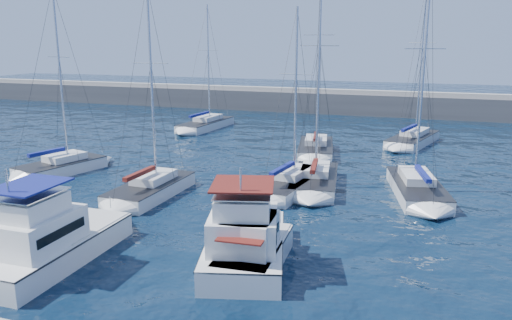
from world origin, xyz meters
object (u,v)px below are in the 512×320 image
(sailboat_mid_d, at_px, (315,180))
(sailboat_back_b, at_px, (316,148))
(sailboat_mid_c, at_px, (290,184))
(sailboat_back_a, at_px, (206,124))
(motor_yacht_stbd_outer, at_px, (253,250))
(sailboat_back_c, at_px, (413,139))
(sailboat_mid_b, at_px, (151,189))
(sailboat_mid_e, at_px, (417,188))
(motor_yacht_stbd_inner, at_px, (245,241))
(motor_yacht_port_inner, at_px, (49,243))
(sailboat_mid_a, at_px, (61,166))

(sailboat_mid_d, xyz_separation_m, sailboat_back_b, (-2.27, 10.92, 0.02))
(sailboat_mid_c, distance_m, sailboat_back_a, 27.24)
(motor_yacht_stbd_outer, distance_m, sailboat_back_c, 33.44)
(sailboat_mid_b, height_order, sailboat_back_c, sailboat_back_c)
(sailboat_back_a, relative_size, sailboat_back_b, 0.84)
(sailboat_back_a, bearing_deg, sailboat_mid_e, -32.47)
(sailboat_mid_d, relative_size, sailboat_back_b, 0.92)
(motor_yacht_stbd_outer, bearing_deg, motor_yacht_stbd_inner, 138.35)
(sailboat_mid_d, xyz_separation_m, sailboat_back_a, (-17.98, 20.29, -0.03))
(motor_yacht_port_inner, distance_m, sailboat_mid_e, 24.05)
(sailboat_mid_c, bearing_deg, motor_yacht_stbd_inner, -76.72)
(sailboat_mid_c, bearing_deg, sailboat_back_b, 101.92)
(sailboat_mid_e, xyz_separation_m, sailboat_back_c, (-0.83, 18.13, 0.00))
(motor_yacht_stbd_inner, xyz_separation_m, sailboat_mid_e, (7.68, 14.24, -0.60))
(sailboat_back_a, bearing_deg, motor_yacht_port_inner, -71.15)
(sailboat_mid_b, xyz_separation_m, sailboat_mid_c, (8.83, 4.42, -0.02))
(motor_yacht_port_inner, bearing_deg, motor_yacht_stbd_inner, 19.17)
(motor_yacht_port_inner, bearing_deg, sailboat_mid_e, 45.99)
(sailboat_mid_b, xyz_separation_m, sailboat_mid_d, (10.36, 5.85, 0.02))
(sailboat_back_a, bearing_deg, sailboat_mid_d, -42.59)
(sailboat_mid_d, height_order, sailboat_back_b, sailboat_back_b)
(motor_yacht_stbd_inner, height_order, sailboat_mid_c, sailboat_mid_c)
(sailboat_mid_c, height_order, sailboat_mid_d, sailboat_mid_d)
(sailboat_mid_b, distance_m, sailboat_back_a, 27.23)
(sailboat_back_c, bearing_deg, sailboat_back_b, -122.86)
(sailboat_back_a, bearing_deg, sailboat_back_c, 1.68)
(sailboat_mid_a, distance_m, sailboat_back_b, 22.79)
(motor_yacht_port_inner, height_order, sailboat_mid_b, sailboat_mid_b)
(motor_yacht_port_inner, height_order, motor_yacht_stbd_outer, motor_yacht_port_inner)
(sailboat_mid_d, relative_size, sailboat_mid_e, 1.02)
(motor_yacht_port_inner, relative_size, sailboat_mid_c, 0.65)
(sailboat_back_b, bearing_deg, motor_yacht_stbd_outer, -94.96)
(motor_yacht_stbd_outer, height_order, sailboat_back_b, sailboat_back_b)
(motor_yacht_port_inner, distance_m, motor_yacht_stbd_inner, 9.44)
(sailboat_mid_b, height_order, sailboat_back_a, sailboat_back_a)
(sailboat_mid_a, xyz_separation_m, sailboat_mid_c, (19.02, 1.28, -0.03))
(sailboat_mid_a, distance_m, sailboat_back_a, 23.13)
(sailboat_back_a, bearing_deg, sailboat_mid_a, -90.49)
(motor_yacht_stbd_outer, xyz_separation_m, sailboat_back_a, (-18.10, 34.63, -0.43))
(motor_yacht_stbd_outer, bearing_deg, sailboat_mid_a, 147.33)
(sailboat_mid_d, bearing_deg, sailboat_back_b, 93.51)
(motor_yacht_port_inner, relative_size, motor_yacht_stbd_inner, 1.01)
(sailboat_mid_a, xyz_separation_m, sailboat_mid_e, (27.75, 3.08, -0.01))
(sailboat_mid_a, height_order, sailboat_back_b, sailboat_back_b)
(motor_yacht_stbd_inner, xyz_separation_m, sailboat_mid_c, (-1.05, 12.44, -0.63))
(motor_yacht_stbd_inner, height_order, motor_yacht_stbd_outer, motor_yacht_stbd_inner)
(motor_yacht_stbd_inner, height_order, sailboat_mid_e, sailboat_mid_e)
(sailboat_back_a, height_order, sailboat_back_c, sailboat_back_c)
(motor_yacht_stbd_outer, bearing_deg, sailboat_mid_b, 137.69)
(sailboat_mid_a, height_order, sailboat_mid_e, sailboat_mid_e)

